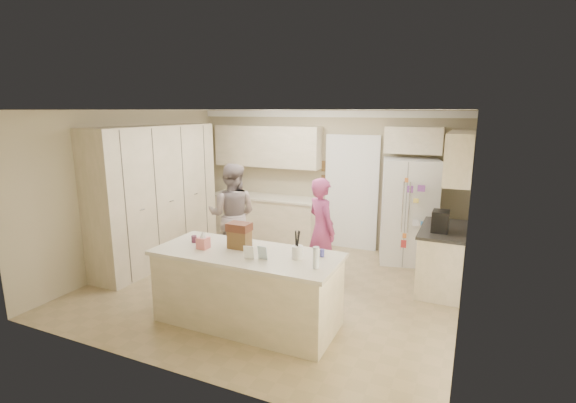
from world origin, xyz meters
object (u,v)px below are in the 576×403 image
at_px(utensil_crock, 297,252).
at_px(dollhouse_body, 240,239).
at_px(coffee_maker, 440,221).
at_px(tissue_box, 203,243).
at_px(island_base, 247,289).
at_px(teen_boy, 232,215).
at_px(refrigerator, 409,211).
at_px(teen_girl, 321,230).

relative_size(utensil_crock, dollhouse_body, 0.58).
bearing_deg(coffee_maker, dollhouse_body, -140.71).
bearing_deg(tissue_box, island_base, 10.30).
distance_m(island_base, teen_boy, 2.13).
bearing_deg(dollhouse_body, refrigerator, 61.31).
bearing_deg(teen_girl, teen_boy, 37.82).
bearing_deg(refrigerator, dollhouse_body, -131.56).
distance_m(refrigerator, coffee_maker, 1.29).
bearing_deg(island_base, teen_boy, 126.33).
relative_size(utensil_crock, teen_boy, 0.09).
height_order(dollhouse_body, teen_boy, teen_boy).
height_order(coffee_maker, utensil_crock, coffee_maker).
bearing_deg(island_base, coffee_maker, 42.83).
distance_m(dollhouse_body, teen_girl, 1.66).
bearing_deg(utensil_crock, teen_girl, 99.91).
height_order(tissue_box, teen_girl, teen_girl).
height_order(island_base, teen_girl, teen_girl).
xyz_separation_m(refrigerator, utensil_crock, (-0.81, -2.99, 0.10)).
relative_size(island_base, dollhouse_body, 8.46).
bearing_deg(dollhouse_body, tissue_box, -153.43).
bearing_deg(island_base, tissue_box, -169.70).
distance_m(refrigerator, dollhouse_body, 3.35).
relative_size(island_base, teen_girl, 1.36).
bearing_deg(island_base, dollhouse_body, 146.31).
xyz_separation_m(refrigerator, coffee_maker, (0.59, -1.14, 0.17)).
xyz_separation_m(coffee_maker, teen_boy, (-3.29, -0.22, -0.20)).
distance_m(utensil_crock, tissue_box, 1.21).
height_order(island_base, dollhouse_body, dollhouse_body).
relative_size(refrigerator, utensil_crock, 12.00).
bearing_deg(tissue_box, dollhouse_body, 26.57).
bearing_deg(refrigerator, island_base, -128.51).
distance_m(dollhouse_body, teen_boy, 1.93).
height_order(teen_boy, teen_girl, teen_boy).
distance_m(refrigerator, island_base, 3.40).
relative_size(coffee_maker, teen_boy, 0.17).
bearing_deg(tissue_box, teen_girl, 62.38).
xyz_separation_m(dollhouse_body, teen_girl, (0.52, 1.56, -0.23)).
xyz_separation_m(coffee_maker, tissue_box, (-2.60, -2.00, -0.07)).
bearing_deg(refrigerator, teen_boy, -166.19).
height_order(refrigerator, coffee_maker, refrigerator).
bearing_deg(refrigerator, tissue_box, -135.49).
bearing_deg(utensil_crock, dollhouse_body, 176.42).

